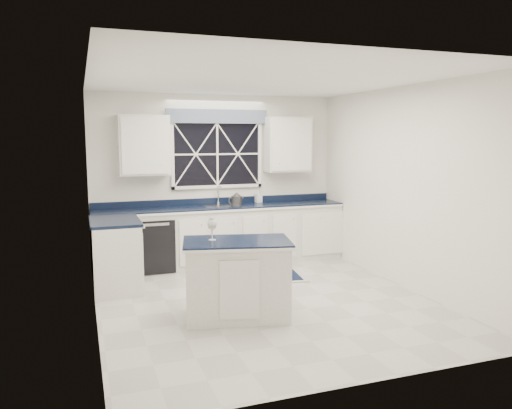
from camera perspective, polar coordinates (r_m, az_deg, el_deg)
name	(u,v)px	position (r m, az deg, el deg)	size (l,w,h in m)	color
ground	(265,301)	(6.33, 1.02, -10.95)	(4.50, 4.50, 0.00)	#B2B3AE
back_wall	(217,179)	(8.17, -4.50, 2.96)	(4.00, 0.10, 2.70)	silver
base_cabinets	(205,240)	(7.77, -5.91, -4.01)	(3.99, 1.60, 0.90)	white
countertop	(222,207)	(7.93, -3.91, -0.30)	(3.98, 0.64, 0.04)	black
dishwasher	(153,244)	(7.80, -11.70, -4.39)	(0.60, 0.58, 0.82)	black
window	(217,149)	(8.10, -4.45, 6.33)	(1.65, 0.09, 1.26)	black
upper_cabinets	(219,145)	(7.98, -4.23, 6.81)	(3.10, 0.34, 0.90)	white
faucet	(219,195)	(8.09, -4.29, 1.13)	(0.05, 0.20, 0.30)	#B0B0B2
island	(237,279)	(5.67, -2.18, -8.48)	(1.31, 0.96, 0.88)	white
rug	(260,276)	(7.33, 0.44, -8.23)	(1.37, 0.94, 0.02)	#A0A09C
kettle	(236,199)	(7.99, -2.25, 0.61)	(0.29, 0.22, 0.21)	#303033
wine_glass	(212,225)	(5.56, -5.03, -2.32)	(0.11, 0.11, 0.25)	silver
soap_bottle	(259,196)	(8.32, 0.29, 0.99)	(0.10, 0.10, 0.22)	silver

